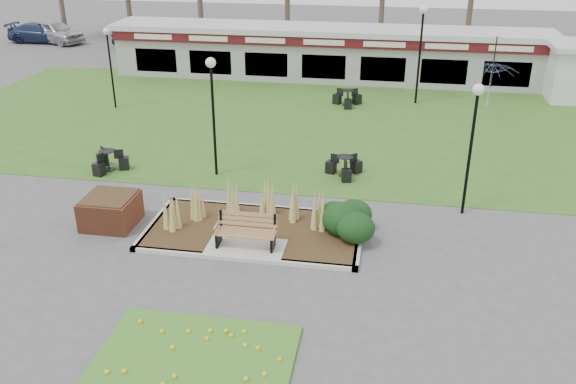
% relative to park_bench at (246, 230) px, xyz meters
% --- Properties ---
extents(ground, '(100.00, 100.00, 0.00)m').
position_rel_park_bench_xyz_m(ground, '(0.00, -0.25, -0.59)').
color(ground, '#515154').
rests_on(ground, ground).
extents(lawn, '(34.00, 16.00, 0.02)m').
position_rel_park_bench_xyz_m(lawn, '(0.00, 11.75, -0.58)').
color(lawn, '#2E6720').
rests_on(lawn, ground).
extents(flower_bed, '(4.20, 3.00, 0.16)m').
position_rel_park_bench_xyz_m(flower_bed, '(0.00, -4.85, -0.52)').
color(flower_bed, '#297621').
rests_on(flower_bed, ground).
extents(planting_bed, '(6.75, 3.40, 1.27)m').
position_rel_park_bench_xyz_m(planting_bed, '(1.27, 1.10, -0.22)').
color(planting_bed, '#382416').
rests_on(planting_bed, ground).
extents(park_bench, '(1.70, 0.66, 0.93)m').
position_rel_park_bench_xyz_m(park_bench, '(0.00, 0.00, 0.00)').
color(park_bench, '#A07A48').
rests_on(park_bench, ground).
extents(brick_planter, '(1.50, 1.50, 0.95)m').
position_rel_park_bench_xyz_m(brick_planter, '(-4.40, 0.75, -0.11)').
color(brick_planter, brown).
rests_on(brick_planter, ground).
extents(food_pavilion, '(24.60, 3.40, 2.90)m').
position_rel_park_bench_xyz_m(food_pavilion, '(0.00, 19.71, 0.89)').
color(food_pavilion, gray).
rests_on(food_pavilion, ground).
extents(lamp_post_near_right, '(0.35, 0.35, 4.18)m').
position_rel_park_bench_xyz_m(lamp_post_near_right, '(6.21, 3.36, 2.46)').
color(lamp_post_near_right, black).
rests_on(lamp_post_near_right, ground).
extents(lamp_post_mid_right, '(0.35, 0.35, 4.26)m').
position_rel_park_bench_xyz_m(lamp_post_mid_right, '(-2.32, 5.03, 2.52)').
color(lamp_post_mid_right, black).
rests_on(lamp_post_mid_right, ground).
extents(lamp_post_far_right, '(0.39, 0.39, 4.74)m').
position_rel_park_bench_xyz_m(lamp_post_far_right, '(4.96, 15.52, 2.86)').
color(lamp_post_far_right, black).
rests_on(lamp_post_far_right, ground).
extents(lamp_post_far_left, '(0.32, 0.32, 3.83)m').
position_rel_park_bench_xyz_m(lamp_post_far_left, '(-9.46, 12.24, 2.20)').
color(lamp_post_far_left, black).
rests_on(lamp_post_far_left, ground).
extents(bistro_set_a, '(1.39, 1.36, 0.76)m').
position_rel_park_bench_xyz_m(bistro_set_a, '(-6.34, 4.75, -0.32)').
color(bistro_set_a, black).
rests_on(bistro_set_a, ground).
extents(bistro_set_b, '(1.35, 1.31, 0.73)m').
position_rel_park_bench_xyz_m(bistro_set_b, '(2.27, 5.72, -0.33)').
color(bistro_set_b, black).
rests_on(bistro_set_b, ground).
extents(bistro_set_d, '(1.45, 1.36, 0.78)m').
position_rel_park_bench_xyz_m(bistro_set_d, '(1.64, 14.50, -0.31)').
color(bistro_set_d, black).
rests_on(bistro_set_d, ground).
extents(patio_umbrella, '(2.69, 2.72, 2.78)m').
position_rel_park_bench_xyz_m(patio_umbrella, '(8.00, 12.75, 1.18)').
color(patio_umbrella, black).
rests_on(patio_umbrella, ground).
extents(car_silver, '(5.12, 3.57, 1.62)m').
position_rel_park_bench_xyz_m(car_silver, '(-20.58, 26.75, 0.22)').
color(car_silver, '#BBBAC0').
rests_on(car_silver, ground).
extents(car_black, '(4.21, 2.20, 1.32)m').
position_rel_park_bench_xyz_m(car_black, '(-13.94, 26.75, 0.07)').
color(car_black, black).
rests_on(car_black, ground).
extents(car_blue, '(4.77, 2.02, 1.37)m').
position_rel_park_bench_xyz_m(car_blue, '(-21.69, 26.75, 0.10)').
color(car_blue, navy).
rests_on(car_blue, ground).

